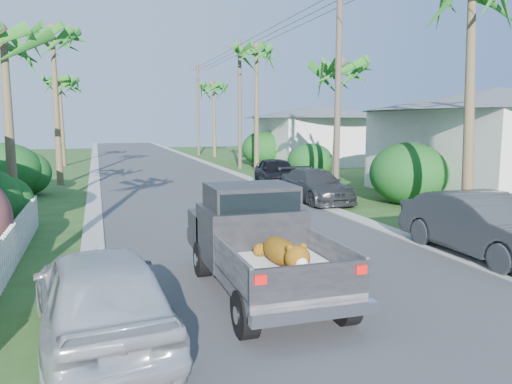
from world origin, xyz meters
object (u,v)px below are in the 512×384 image
object	(u,v)px
palm_r_b	(338,63)
pickup_truck	(255,238)
parked_car_rn	(483,226)
palm_r_c	(257,48)
utility_pole_d	(198,109)
parked_car_rm	(315,186)
house_right_near	(496,146)
palm_r_d	(214,85)
palm_l_b	(2,32)
house_right_far	(323,137)
palm_l_d	(59,79)
utility_pole_b	(338,91)
parked_car_ln	(100,295)
utility_pole_c	(240,103)
palm_l_c	(52,30)
parked_car_rf	(277,173)

from	to	relation	value
palm_r_b	pickup_truck	bearing A→B (deg)	-123.15
parked_car_rn	palm_r_c	world-z (taller)	palm_r_c
palm_r_c	utility_pole_d	xyz separation A→B (m)	(-0.60, 17.00, -3.51)
parked_car_rm	house_right_near	bearing A→B (deg)	-6.56
palm_r_c	palm_r_d	xyz separation A→B (m)	(0.30, 14.00, -1.37)
palm_l_b	palm_r_d	world-z (taller)	palm_r_d
palm_r_c	house_right_far	distance (m)	9.90
palm_l_d	house_right_far	bearing A→B (deg)	-11.59
palm_l_b	house_right_near	size ratio (longest dim) A/B	0.82
parked_car_rm	palm_r_c	xyz separation A→B (m)	(1.67, 13.26, 7.45)
palm_r_c	utility_pole_b	xyz separation A→B (m)	(-0.60, -13.00, -3.51)
palm_r_d	palm_l_d	bearing A→B (deg)	-155.22
parked_car_ln	house_right_far	size ratio (longest dim) A/B	0.49
house_right_far	utility_pole_c	bearing A→B (deg)	-164.88
palm_r_b	house_right_near	bearing A→B (deg)	-25.11
parked_car_ln	house_right_near	xyz separation A→B (m)	(17.13, 10.63, 1.46)
house_right_far	utility_pole_b	size ratio (longest dim) A/B	1.00
utility_pole_b	pickup_truck	bearing A→B (deg)	-124.38
pickup_truck	house_right_far	bearing A→B (deg)	62.22
palm_l_c	palm_r_c	world-z (taller)	palm_r_c
palm_r_d	utility_pole_d	world-z (taller)	utility_pole_d
pickup_truck	palm_r_b	world-z (taller)	palm_r_b
palm_r_d	parked_car_rn	bearing A→B (deg)	-92.60
pickup_truck	utility_pole_b	size ratio (longest dim) A/B	0.57
parked_car_ln	utility_pole_c	bearing A→B (deg)	-116.59
house_right_near	pickup_truck	bearing A→B (deg)	-147.89
palm_l_d	utility_pole_b	distance (m)	24.31
palm_l_c	palm_r_d	size ratio (longest dim) A/B	1.15
palm_r_b	utility_pole_d	distance (m)	28.05
palm_l_d	palm_r_b	world-z (taller)	palm_l_d
parked_car_rm	parked_car_rf	world-z (taller)	parked_car_rf
palm_r_b	palm_l_c	bearing A→B (deg)	150.95
parked_car_rn	parked_car_rm	world-z (taller)	parked_car_rn
parked_car_rm	utility_pole_b	bearing A→B (deg)	11.91
palm_l_c	parked_car_rm	bearing A→B (deg)	-41.31
parked_car_rf	palm_l_c	size ratio (longest dim) A/B	0.47
parked_car_rm	palm_l_c	xyz separation A→B (m)	(-10.53, 9.26, 7.25)
utility_pole_b	utility_pole_c	size ratio (longest dim) A/B	1.00
parked_car_rf	house_right_near	world-z (taller)	house_right_near
pickup_truck	parked_car_rn	distance (m)	6.03
palm_r_c	palm_r_b	bearing A→B (deg)	-87.92
palm_r_d	house_right_far	bearing A→B (deg)	-56.98
palm_r_c	utility_pole_d	size ratio (longest dim) A/B	1.04
parked_car_rm	house_right_near	size ratio (longest dim) A/B	0.51
palm_r_d	utility_pole_b	distance (m)	27.10
parked_car_ln	house_right_near	distance (m)	20.22
parked_car_rn	palm_r_b	distance (m)	12.67
parked_car_rm	utility_pole_c	world-z (taller)	utility_pole_c
house_right_far	palm_r_b	bearing A→B (deg)	-113.11
palm_l_d	house_right_far	xyz separation A→B (m)	(19.50, -4.00, -4.32)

